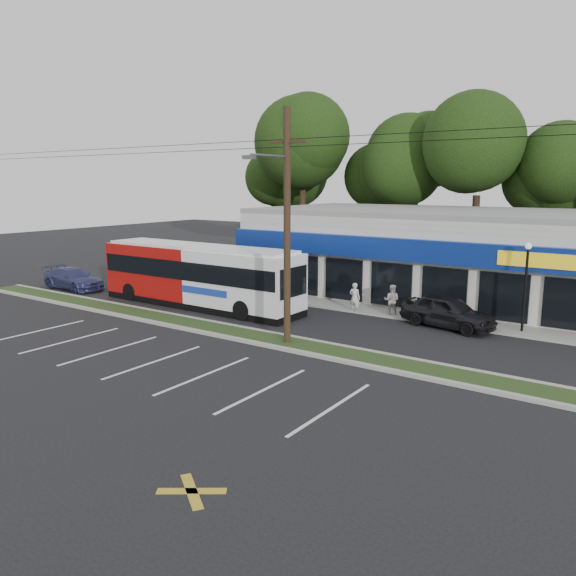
# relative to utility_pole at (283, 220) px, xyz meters

# --- Properties ---
(ground) EXTENTS (120.00, 120.00, 0.00)m
(ground) POSITION_rel_utility_pole_xyz_m (-2.83, -0.93, -5.41)
(ground) COLOR black
(ground) RESTS_ON ground
(grass_strip) EXTENTS (40.00, 1.60, 0.12)m
(grass_strip) POSITION_rel_utility_pole_xyz_m (-2.83, 0.07, -5.35)
(grass_strip) COLOR #2D3E19
(grass_strip) RESTS_ON ground
(curb_south) EXTENTS (40.00, 0.25, 0.14)m
(curb_south) POSITION_rel_utility_pole_xyz_m (-2.83, -0.78, -5.34)
(curb_south) COLOR #9E9E93
(curb_south) RESTS_ON ground
(curb_north) EXTENTS (40.00, 0.25, 0.14)m
(curb_north) POSITION_rel_utility_pole_xyz_m (-2.83, 0.92, -5.34)
(curb_north) COLOR #9E9E93
(curb_north) RESTS_ON ground
(sidewalk) EXTENTS (32.00, 2.20, 0.10)m
(sidewalk) POSITION_rel_utility_pole_xyz_m (2.17, 8.07, -5.36)
(sidewalk) COLOR #9E9E93
(sidewalk) RESTS_ON ground
(strip_mall) EXTENTS (25.00, 12.55, 5.30)m
(strip_mall) POSITION_rel_utility_pole_xyz_m (2.67, 14.99, -2.76)
(strip_mall) COLOR beige
(strip_mall) RESTS_ON ground
(utility_pole) EXTENTS (50.00, 2.77, 10.00)m
(utility_pole) POSITION_rel_utility_pole_xyz_m (0.00, 0.00, 0.00)
(utility_pole) COLOR black
(utility_pole) RESTS_ON ground
(lamp_post) EXTENTS (0.30, 0.30, 4.25)m
(lamp_post) POSITION_rel_utility_pole_xyz_m (8.17, 7.87, -2.74)
(lamp_post) COLOR black
(lamp_post) RESTS_ON ground
(tree_line) EXTENTS (46.76, 6.76, 11.83)m
(tree_line) POSITION_rel_utility_pole_xyz_m (1.17, 25.07, 3.00)
(tree_line) COLOR black
(tree_line) RESTS_ON ground
(metrobus) EXTENTS (13.01, 2.78, 3.49)m
(metrobus) POSITION_rel_utility_pole_xyz_m (-8.36, 3.57, -3.56)
(metrobus) COLOR #9E0F0C
(metrobus) RESTS_ON ground
(car_dark) EXTENTS (4.92, 2.75, 1.58)m
(car_dark) POSITION_rel_utility_pole_xyz_m (4.92, 6.91, -4.62)
(car_dark) COLOR black
(car_dark) RESTS_ON ground
(car_silver) EXTENTS (4.13, 1.67, 1.33)m
(car_silver) POSITION_rel_utility_pole_xyz_m (-11.83, 6.07, -4.75)
(car_silver) COLOR #9B9FA3
(car_silver) RESTS_ON ground
(car_blue) EXTENTS (4.92, 2.14, 1.41)m
(car_blue) POSITION_rel_utility_pole_xyz_m (-18.82, 2.57, -4.71)
(car_blue) COLOR navy
(car_blue) RESTS_ON ground
(pedestrian_a) EXTENTS (0.64, 0.45, 1.66)m
(pedestrian_a) POSITION_rel_utility_pole_xyz_m (-0.27, 7.08, -4.58)
(pedestrian_a) COLOR silver
(pedestrian_a) RESTS_ON ground
(pedestrian_b) EXTENTS (0.96, 0.83, 1.69)m
(pedestrian_b) POSITION_rel_utility_pole_xyz_m (1.67, 7.57, -4.57)
(pedestrian_b) COLOR #B9ACA6
(pedestrian_b) RESTS_ON ground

